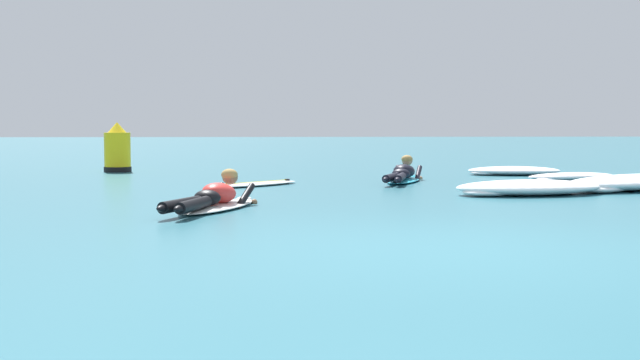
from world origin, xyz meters
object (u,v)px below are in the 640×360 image
(channel_marker_buoy, at_px, (117,152))
(surfer_near, at_px, (214,199))
(drifting_surfboard, at_px, (255,184))
(surfer_far, at_px, (403,175))

(channel_marker_buoy, bearing_deg, surfer_near, -72.36)
(surfer_near, distance_m, channel_marker_buoy, 8.96)
(channel_marker_buoy, bearing_deg, drifting_surfboard, -55.02)
(surfer_near, bearing_deg, drifting_surfboard, 83.16)
(surfer_near, bearing_deg, surfer_far, 55.58)
(drifting_surfboard, relative_size, channel_marker_buoy, 1.58)
(channel_marker_buoy, bearing_deg, surfer_far, -32.71)
(drifting_surfboard, bearing_deg, surfer_near, -96.84)
(surfer_near, distance_m, surfer_far, 5.72)
(drifting_surfboard, bearing_deg, channel_marker_buoy, 124.98)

